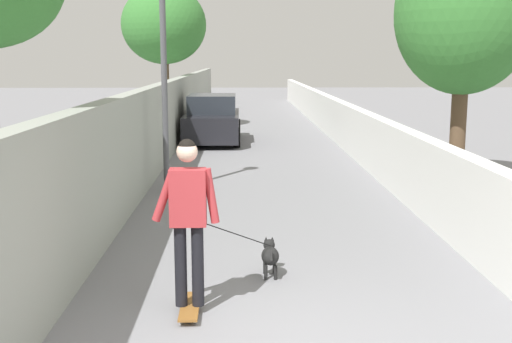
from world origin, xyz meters
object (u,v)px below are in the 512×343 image
object	(u,v)px
tree_right_near	(464,14)
lamp_post	(163,37)
skateboard	(190,307)
tree_left_mid	(164,25)
car_near	(212,120)
person_skateboarder	(188,209)
dog	(270,255)

from	to	relation	value
tree_right_near	lamp_post	bearing A→B (deg)	90.84
tree_right_near	skateboard	bearing A→B (deg)	141.80
tree_left_mid	car_near	size ratio (longest dim) A/B	1.36
tree_right_near	tree_left_mid	xyz separation A→B (m)	(11.50, 7.33, 0.36)
skateboard	tree_right_near	bearing A→B (deg)	-38.20
lamp_post	skateboard	size ratio (longest dim) A/B	5.71
tree_left_mid	person_skateboarder	xyz separation A→B (m)	(-17.87, -2.32, -2.77)
lamp_post	dog	distance (m)	6.16
lamp_post	car_near	size ratio (longest dim) A/B	1.15
person_skateboarder	dog	world-z (taller)	person_skateboarder
lamp_post	person_skateboarder	world-z (taller)	lamp_post
dog	car_near	world-z (taller)	car_near
skateboard	person_skateboarder	bearing A→B (deg)	0.00
tree_right_near	lamp_post	world-z (taller)	tree_right_near
lamp_post	tree_left_mid	bearing A→B (deg)	6.64
lamp_post	dog	world-z (taller)	lamp_post
tree_left_mid	skateboard	world-z (taller)	tree_left_mid
tree_left_mid	person_skateboarder	world-z (taller)	tree_left_mid
skateboard	person_skateboarder	xyz separation A→B (m)	(0.00, 0.00, 1.08)
tree_right_near	tree_left_mid	size ratio (longest dim) A/B	0.96
tree_right_near	car_near	size ratio (longest dim) A/B	1.31
tree_left_mid	skateboard	bearing A→B (deg)	-172.61
car_near	skateboard	bearing A→B (deg)	-178.50
person_skateboarder	car_near	distance (m)	14.01
tree_left_mid	person_skateboarder	bearing A→B (deg)	-172.61
tree_left_mid	car_near	xyz separation A→B (m)	(-3.87, -1.95, -3.20)
tree_right_near	tree_left_mid	distance (m)	13.64
tree_left_mid	car_near	bearing A→B (deg)	-153.29
tree_right_near	dog	size ratio (longest dim) A/B	3.63
tree_right_near	dog	world-z (taller)	tree_right_near
tree_left_mid	lamp_post	world-z (taller)	tree_left_mid
lamp_post	person_skateboarder	size ratio (longest dim) A/B	2.55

